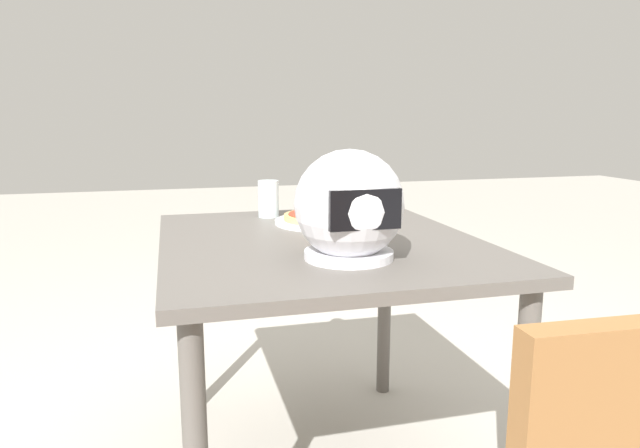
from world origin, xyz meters
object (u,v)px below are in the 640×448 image
Objects in this scene: drinking_glass at (268,199)px; motorcycle_helmet at (349,207)px; pizza at (320,216)px; dining_table at (320,270)px.

motorcycle_helmet is at bearing 98.32° from drinking_glass.
pizza is 0.22m from drinking_glass.
pizza is at bearing -95.89° from motorcycle_helmet.
drinking_glass is (0.09, -0.62, -0.06)m from motorcycle_helmet.
pizza reaches higher than dining_table.
drinking_glass is at bearing -78.37° from dining_table.
drinking_glass reaches higher than dining_table.
dining_table is 3.83× the size of motorcycle_helmet.
drinking_glass is (0.14, -0.16, 0.04)m from pizza.
motorcycle_helmet reaches higher than drinking_glass.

